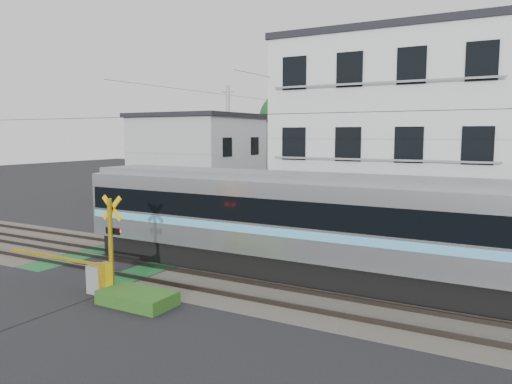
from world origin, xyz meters
The scene contains 11 objects.
ground centered at (0.00, 0.00, 0.00)m, with size 120.00×120.00×0.00m, color black.
track_bed centered at (0.00, 0.00, 0.04)m, with size 120.00×120.00×0.14m.
crossing_signal_near centered at (2.59, -3.65, 0.71)m, with size 4.74×0.65×3.09m.
crossing_signal_far centered at (-2.59, 3.65, 0.71)m, with size 4.74×0.65×3.09m.
apartment_block centered at (8.50, 9.49, 4.66)m, with size 10.20×8.36×9.30m.
houses_row centered at (0.25, 25.92, 3.24)m, with size 22.07×31.35×6.80m.
tree_hill centered at (-0.75, 47.52, 5.75)m, with size 40.00×13.52×11.82m.
catenary centered at (6.00, 0.03, 3.70)m, with size 60.00×5.04×7.00m.
utility_poles centered at (-1.05, 23.01, 4.08)m, with size 7.90×42.00×8.00m.
pedestrian centered at (-0.81, 30.29, 0.77)m, with size 0.56×0.37×1.55m, color black.
weed_patches centered at (1.76, -0.09, 0.18)m, with size 10.25×8.80×0.40m.
Camera 1 is at (14.04, -14.28, 4.91)m, focal length 35.00 mm.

